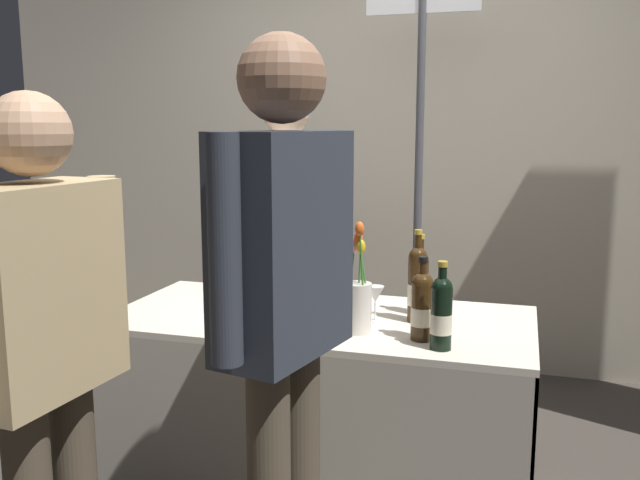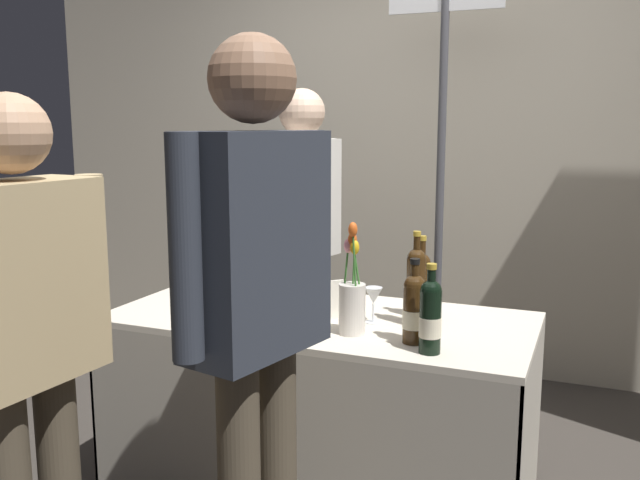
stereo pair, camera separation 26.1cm
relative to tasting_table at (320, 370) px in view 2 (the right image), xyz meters
name	(u,v)px [view 2 (the right image)]	position (x,y,z in m)	size (l,w,h in m)	color
back_partition	(427,138)	(0.00, 1.69, 0.88)	(5.31, 0.12, 2.79)	#B2A893
tasting_table	(320,370)	(0.00, 0.00, 0.00)	(1.63, 0.77, 0.74)	beige
featured_wine_bottle	(414,308)	(0.42, -0.19, 0.35)	(0.08, 0.08, 0.29)	#38230F
display_bottle_0	(430,315)	(0.50, -0.27, 0.35)	(0.07, 0.07, 0.30)	black
display_bottle_1	(422,284)	(0.37, 0.14, 0.35)	(0.07, 0.07, 0.32)	#38230F
display_bottle_2	(269,287)	(-0.12, -0.20, 0.37)	(0.07, 0.07, 0.35)	#192333
display_bottle_3	(416,286)	(0.37, 0.03, 0.37)	(0.07, 0.07, 0.35)	#38230F
wine_glass_near_vendor	(373,297)	(0.22, -0.01, 0.32)	(0.07, 0.07, 0.14)	silver
flower_vase	(352,301)	(0.19, -0.17, 0.34)	(0.10, 0.10, 0.40)	silver
brochure_stand	(327,301)	(0.05, -0.04, 0.30)	(0.13, 0.01, 0.15)	silver
vendor_presenter	(302,225)	(-0.37, 0.68, 0.47)	(0.28, 0.55, 1.65)	#4C4233
taster_foreground_right	(256,287)	(0.12, -0.76, 0.52)	(0.30, 0.58, 1.71)	#4C4233
taster_foreground_left	(24,326)	(-0.45, -1.03, 0.42)	(0.25, 0.61, 1.56)	#4C4233
booth_signpost	(442,140)	(0.20, 1.19, 0.88)	(0.59, 0.04, 2.24)	#47474C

